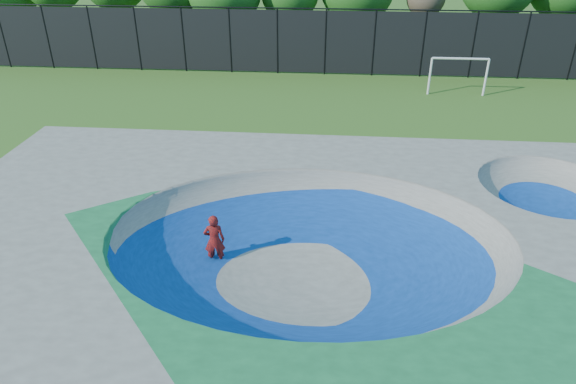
# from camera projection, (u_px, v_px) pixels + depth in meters

# --- Properties ---
(ground) EXTENTS (120.00, 120.00, 0.00)m
(ground) POSITION_uv_depth(u_px,v_px,m) (308.00, 278.00, 14.46)
(ground) COLOR #2E5216
(ground) RESTS_ON ground
(skate_deck) EXTENTS (22.00, 14.00, 1.50)m
(skate_deck) POSITION_uv_depth(u_px,v_px,m) (308.00, 256.00, 14.10)
(skate_deck) COLOR gray
(skate_deck) RESTS_ON ground
(skater) EXTENTS (0.65, 0.48, 1.64)m
(skater) POSITION_uv_depth(u_px,v_px,m) (214.00, 240.00, 14.66)
(skater) COLOR red
(skater) RESTS_ON ground
(skateboard) EXTENTS (0.78, 0.23, 0.05)m
(skateboard) POSITION_uv_depth(u_px,v_px,m) (216.00, 263.00, 15.04)
(skateboard) COLOR black
(skateboard) RESTS_ON ground
(soccer_goal) EXTENTS (3.19, 0.12, 2.11)m
(soccer_goal) POSITION_uv_depth(u_px,v_px,m) (459.00, 69.00, 28.42)
(soccer_goal) COLOR silver
(soccer_goal) RESTS_ON ground
(fence) EXTENTS (48.09, 0.09, 4.04)m
(fence) POSITION_uv_depth(u_px,v_px,m) (325.00, 41.00, 31.85)
(fence) COLOR black
(fence) RESTS_ON ground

